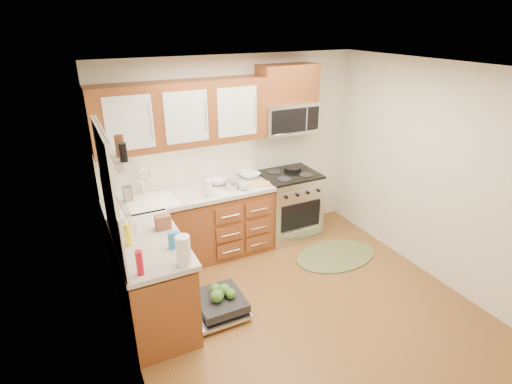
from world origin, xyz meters
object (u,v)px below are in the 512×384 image
range (289,205)px  sink (149,211)px  cutting_board (260,184)px  bowl_a (249,175)px  skillet (293,169)px  stock_pot (232,185)px  upper_cabinets (182,114)px  microwave (287,117)px  dishwasher (217,305)px  paper_towel_roll (183,251)px  bowl_b (218,181)px  rug (335,256)px  cup (245,186)px

range → sink: bearing=-179.7°
cutting_board → bowl_a: size_ratio=0.94×
skillet → stock_pot: size_ratio=1.37×
upper_cabinets → microwave: upper_cabinets is taller
dishwasher → skillet: size_ratio=2.92×
bowl_a → upper_cabinets: bearing=-178.4°
cutting_board → skillet: bearing=19.3°
upper_cabinets → sink: upper_cabinets is taller
range → skillet: 0.52m
sink → stock_pot: 1.06m
range → paper_towel_roll: 2.48m
skillet → bowl_b: (-1.09, 0.04, -0.01)m
rug → cup: (-1.03, 0.61, 0.97)m
sink → paper_towel_roll: bearing=-90.0°
dishwasher → cup: size_ratio=5.39×
cutting_board → upper_cabinets: bearing=163.5°
upper_cabinets → skillet: upper_cabinets is taller
rug → upper_cabinets: bearing=150.9°
sink → bowl_a: 1.42m
sink → skillet: skillet is taller
upper_cabinets → rug: upper_cabinets is taller
dishwasher → cup: cup is taller
upper_cabinets → bowl_b: upper_cabinets is taller
dishwasher → skillet: 2.22m
skillet → cutting_board: bearing=-160.7°
upper_cabinets → bowl_b: bearing=-1.1°
cup → stock_pot: bearing=140.2°
sink → paper_towel_roll: paper_towel_roll is taller
range → bowl_a: (-0.53, 0.17, 0.48)m
upper_cabinets → cutting_board: upper_cabinets is taller
stock_pot → bowl_b: size_ratio=0.72×
range → microwave: microwave is taller
stock_pot → paper_towel_roll: bearing=-127.2°
range → cup: size_ratio=7.32×
range → cup: bearing=-166.7°
dishwasher → rug: (1.81, 0.34, -0.09)m
range → stock_pot: bearing=-175.1°
skillet → cup: cup is taller
rug → skillet: skillet is taller
bowl_b → cup: (0.23, -0.32, 0.01)m
upper_cabinets → cutting_board: bearing=-16.5°
range → rug: bearing=-71.1°
range → bowl_b: size_ratio=3.91×
sink → skillet: 2.04m
bowl_a → paper_towel_roll: bearing=-130.8°
upper_cabinets → range: size_ratio=2.16×
dishwasher → stock_pot: size_ratio=4.01×
sink → rug: size_ratio=0.55×
upper_cabinets → microwave: (1.41, -0.02, -0.18)m
upper_cabinets → bowl_a: bearing=1.6°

